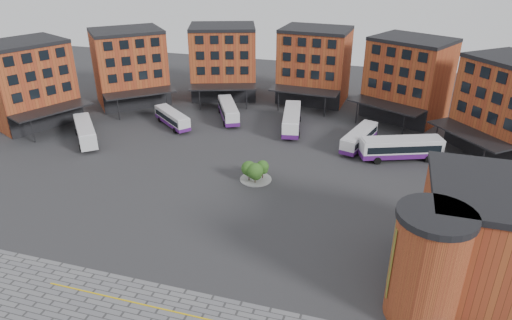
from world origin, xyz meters
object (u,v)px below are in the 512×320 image
(bus_f, at_px, (401,148))
(bus_c, at_px, (228,110))
(bus_a, at_px, (85,131))
(tree_island, at_px, (255,171))
(bus_b, at_px, (172,118))
(bus_e, at_px, (359,138))
(bus_d, at_px, (292,119))

(bus_f, bearing_deg, bus_c, -127.27)
(bus_a, relative_size, bus_f, 0.81)
(tree_island, height_order, bus_a, bus_a)
(bus_b, xyz_separation_m, bus_e, (32.58, 0.32, 0.06))
(bus_f, bearing_deg, bus_d, -132.65)
(bus_d, distance_m, bus_f, 19.73)
(bus_d, bearing_deg, bus_f, -31.39)
(tree_island, height_order, bus_e, tree_island)
(tree_island, bearing_deg, bus_d, 88.21)
(bus_e, bearing_deg, bus_f, -7.90)
(bus_a, relative_size, bus_d, 0.82)
(bus_e, bearing_deg, bus_d, 176.62)
(bus_b, bearing_deg, bus_f, -55.02)
(tree_island, relative_size, bus_d, 0.36)
(bus_c, bearing_deg, bus_d, -35.11)
(bus_b, bearing_deg, bus_e, -50.69)
(bus_d, bearing_deg, bus_a, -164.65)
(tree_island, distance_m, bus_f, 23.04)
(bus_e, distance_m, bus_f, 7.04)
(bus_a, height_order, bus_f, bus_f)
(bus_b, height_order, bus_d, bus_d)
(bus_e, xyz_separation_m, bus_f, (6.41, -2.89, 0.29))
(tree_island, distance_m, bus_e, 20.29)
(bus_a, xyz_separation_m, bus_d, (31.24, 14.84, -0.03))
(bus_a, xyz_separation_m, bus_b, (10.63, 10.23, -0.36))
(tree_island, xyz_separation_m, bus_e, (12.59, 15.90, -0.08))
(bus_c, height_order, bus_f, bus_f)
(bus_a, height_order, bus_b, bus_a)
(tree_island, distance_m, bus_d, 20.20)
(tree_island, relative_size, bus_b, 0.48)
(bus_b, height_order, bus_f, bus_f)
(tree_island, distance_m, bus_c, 24.69)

